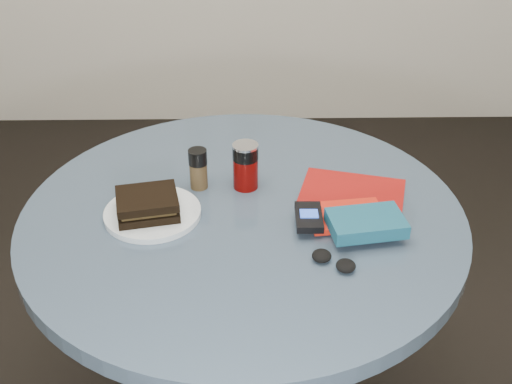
{
  "coord_description": "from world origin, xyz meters",
  "views": [
    {
      "loc": [
        0.01,
        -1.2,
        1.57
      ],
      "look_at": [
        0.03,
        0.0,
        0.8
      ],
      "focal_mm": 45.0,
      "sensor_mm": 36.0,
      "label": 1
    }
  ],
  "objects_px": {
    "headphones": "(334,261)",
    "soda_can": "(246,166)",
    "magazine": "(352,193)",
    "novel": "(366,223)",
    "table": "(244,267)",
    "plate": "(153,213)",
    "mp3_player": "(309,217)",
    "sandwich": "(147,204)",
    "red_book": "(346,216)",
    "pepper_grinder": "(198,169)"
  },
  "relations": [
    {
      "from": "mp3_player",
      "to": "headphones",
      "type": "relative_size",
      "value": 1.01
    },
    {
      "from": "sandwich",
      "to": "soda_can",
      "type": "bearing_deg",
      "value": 30.78
    },
    {
      "from": "table",
      "to": "soda_can",
      "type": "distance_m",
      "value": 0.24
    },
    {
      "from": "table",
      "to": "plate",
      "type": "bearing_deg",
      "value": -175.42
    },
    {
      "from": "plate",
      "to": "headphones",
      "type": "relative_size",
      "value": 2.15
    },
    {
      "from": "red_book",
      "to": "mp3_player",
      "type": "relative_size",
      "value": 1.64
    },
    {
      "from": "plate",
      "to": "sandwich",
      "type": "bearing_deg",
      "value": -129.14
    },
    {
      "from": "sandwich",
      "to": "red_book",
      "type": "distance_m",
      "value": 0.44
    },
    {
      "from": "plate",
      "to": "novel",
      "type": "distance_m",
      "value": 0.47
    },
    {
      "from": "table",
      "to": "magazine",
      "type": "bearing_deg",
      "value": 14.36
    },
    {
      "from": "plate",
      "to": "novel",
      "type": "bearing_deg",
      "value": -10.22
    },
    {
      "from": "red_book",
      "to": "mp3_player",
      "type": "xyz_separation_m",
      "value": [
        -0.09,
        -0.02,
        0.02
      ]
    },
    {
      "from": "sandwich",
      "to": "magazine",
      "type": "height_order",
      "value": "sandwich"
    },
    {
      "from": "novel",
      "to": "plate",
      "type": "bearing_deg",
      "value": 160.7
    },
    {
      "from": "magazine",
      "to": "headphones",
      "type": "height_order",
      "value": "headphones"
    },
    {
      "from": "sandwich",
      "to": "red_book",
      "type": "bearing_deg",
      "value": -2.0
    },
    {
      "from": "novel",
      "to": "magazine",
      "type": "bearing_deg",
      "value": 82.29
    },
    {
      "from": "soda_can",
      "to": "mp3_player",
      "type": "relative_size",
      "value": 1.12
    },
    {
      "from": "table",
      "to": "novel",
      "type": "distance_m",
      "value": 0.34
    },
    {
      "from": "soda_can",
      "to": "magazine",
      "type": "distance_m",
      "value": 0.26
    },
    {
      "from": "novel",
      "to": "mp3_player",
      "type": "relative_size",
      "value": 1.55
    },
    {
      "from": "headphones",
      "to": "soda_can",
      "type": "bearing_deg",
      "value": 120.27
    },
    {
      "from": "table",
      "to": "pepper_grinder",
      "type": "height_order",
      "value": "pepper_grinder"
    },
    {
      "from": "mp3_player",
      "to": "headphones",
      "type": "xyz_separation_m",
      "value": [
        0.04,
        -0.13,
        -0.02
      ]
    },
    {
      "from": "soda_can",
      "to": "headphones",
      "type": "bearing_deg",
      "value": -59.73
    },
    {
      "from": "table",
      "to": "mp3_player",
      "type": "height_order",
      "value": "mp3_player"
    },
    {
      "from": "soda_can",
      "to": "pepper_grinder",
      "type": "bearing_deg",
      "value": -179.86
    },
    {
      "from": "soda_can",
      "to": "magazine",
      "type": "bearing_deg",
      "value": -8.48
    },
    {
      "from": "soda_can",
      "to": "magazine",
      "type": "xyz_separation_m",
      "value": [
        0.25,
        -0.04,
        -0.05
      ]
    },
    {
      "from": "table",
      "to": "headphones",
      "type": "height_order",
      "value": "headphones"
    },
    {
      "from": "plate",
      "to": "mp3_player",
      "type": "bearing_deg",
      "value": -8.05
    },
    {
      "from": "soda_can",
      "to": "mp3_player",
      "type": "bearing_deg",
      "value": -50.98
    },
    {
      "from": "novel",
      "to": "pepper_grinder",
      "type": "bearing_deg",
      "value": 141.94
    },
    {
      "from": "red_book",
      "to": "novel",
      "type": "relative_size",
      "value": 1.06
    },
    {
      "from": "pepper_grinder",
      "to": "novel",
      "type": "relative_size",
      "value": 0.64
    },
    {
      "from": "soda_can",
      "to": "magazine",
      "type": "height_order",
      "value": "soda_can"
    },
    {
      "from": "plate",
      "to": "magazine",
      "type": "bearing_deg",
      "value": 10.14
    },
    {
      "from": "red_book",
      "to": "novel",
      "type": "distance_m",
      "value": 0.07
    },
    {
      "from": "table",
      "to": "plate",
      "type": "distance_m",
      "value": 0.26
    },
    {
      "from": "pepper_grinder",
      "to": "red_book",
      "type": "relative_size",
      "value": 0.6
    },
    {
      "from": "table",
      "to": "mp3_player",
      "type": "relative_size",
      "value": 9.86
    },
    {
      "from": "sandwich",
      "to": "red_book",
      "type": "relative_size",
      "value": 0.91
    },
    {
      "from": "magazine",
      "to": "novel",
      "type": "relative_size",
      "value": 1.52
    },
    {
      "from": "table",
      "to": "red_book",
      "type": "bearing_deg",
      "value": -10.1
    },
    {
      "from": "plate",
      "to": "headphones",
      "type": "bearing_deg",
      "value": -25.22
    },
    {
      "from": "table",
      "to": "novel",
      "type": "bearing_deg",
      "value": -20.86
    },
    {
      "from": "red_book",
      "to": "soda_can",
      "type": "bearing_deg",
      "value": 140.09
    },
    {
      "from": "sandwich",
      "to": "pepper_grinder",
      "type": "height_order",
      "value": "pepper_grinder"
    },
    {
      "from": "table",
      "to": "magazine",
      "type": "relative_size",
      "value": 4.2
    },
    {
      "from": "sandwich",
      "to": "headphones",
      "type": "height_order",
      "value": "sandwich"
    }
  ]
}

